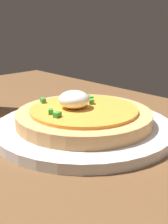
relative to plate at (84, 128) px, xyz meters
The scene contains 3 objects.
dining_table 14.34cm from the plate, 116.79° to the left, with size 124.49×84.52×3.24cm, color brown.
plate is the anchor object (origin of this frame).
pizza 2.23cm from the plate, 33.41° to the left, with size 22.61×22.61×5.58cm.
Camera 1 is at (-28.81, 20.82, 22.30)cm, focal length 49.21 mm.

